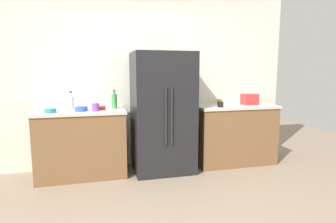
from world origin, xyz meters
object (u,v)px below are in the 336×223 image
Objects in this scene: bottle_b at (71,103)px; bowl_a at (100,108)px; cup_c at (220,104)px; cup_b at (96,107)px; bowl_b at (50,111)px; bowl_c at (81,109)px; cup_a at (220,101)px; refrigerator at (163,112)px; toaster at (250,99)px; bottle_a at (114,101)px.

bowl_a is at bearing -8.21° from bottle_b.
bowl_a is (-1.73, 0.18, -0.02)m from cup_c.
bottle_b is at bearing 147.95° from cup_b.
bowl_a is at bearing 173.94° from cup_c.
cup_c is at bearing -0.76° from bowl_b.
bowl_c is at bearing 177.93° from cup_c.
cup_a reaches higher than bowl_b.
cup_c is (2.11, -0.24, -0.06)m from bottle_b.
bottle_b reaches higher than cup_b.
cup_b reaches higher than cup_c.
toaster is (1.44, 0.05, 0.15)m from refrigerator.
bottle_b reaches higher than bowl_c.
bowl_c is (-0.45, -0.20, -0.08)m from bottle_a.
bottle_b is at bearing 178.80° from toaster.
bowl_a is at bearing 179.98° from toaster.
toaster is 1.61× the size of bowl_a.
bowl_a is (0.06, 0.15, -0.03)m from cup_b.
cup_c is at bearing -1.12° from cup_b.
toaster is 1.63× the size of bowl_b.
refrigerator is 11.89× the size of bowl_b.
toaster is 1.46× the size of bowl_c.
bottle_b is 2.43× the size of cup_b.
cup_a is (2.28, 0.14, -0.06)m from bottle_b.
bottle_a is (-2.12, 0.08, 0.02)m from toaster.
toaster is at bearing -25.07° from cup_a.
refrigerator is 1.28m from bottle_b.
toaster reaches higher than bowl_c.
bowl_b is (-0.24, -0.21, -0.07)m from bottle_b.
toaster is 0.62m from cup_c.
bowl_b reaches higher than bowl_a.
bottle_a is 1.55m from cup_c.
bowl_b is (-2.52, -0.35, -0.01)m from cup_a.
bowl_b is at bearing 179.24° from cup_c.
bowl_c is (-0.25, -0.11, 0.01)m from bowl_a.
bowl_c is (-0.19, 0.04, -0.02)m from cup_b.
bowl_c is at bearing -176.87° from refrigerator.
cup_a is at bearing 7.91° from bowl_b.
bottle_b is 0.23m from bowl_c.
toaster is 0.47m from cup_a.
refrigerator is 1.45m from toaster.
refrigerator reaches higher than cup_a.
bowl_a is at bearing 176.73° from refrigerator.
cup_a is 2.54m from bowl_b.
cup_a is 0.75× the size of cup_b.
bowl_a is 1.01× the size of bowl_b.
toaster is at bearing 3.55° from cup_b.
bottle_b is (-1.26, 0.11, 0.17)m from refrigerator.
refrigerator is at bearing -3.27° from bowl_a.
bowl_a is (-1.89, -0.20, -0.02)m from cup_a.
cup_c is at bearing -8.91° from refrigerator.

